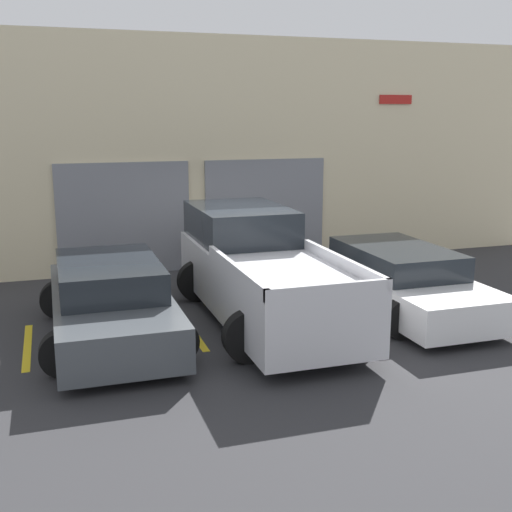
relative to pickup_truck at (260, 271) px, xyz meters
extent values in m
plane|color=#2D2D30|center=(0.00, 1.12, -0.88)|extent=(28.00, 28.00, 0.00)
cube|color=beige|center=(0.00, 4.42, 1.82)|extent=(17.98, 0.60, 5.39)
cube|color=slate|center=(-1.90, 4.08, 0.40)|extent=(2.99, 0.08, 2.56)
cube|color=slate|center=(1.50, 4.08, 0.40)|extent=(2.99, 0.08, 2.56)
cube|color=#B21E19|center=(4.94, 4.09, 3.10)|extent=(0.90, 0.03, 0.22)
cube|color=silver|center=(0.00, -0.30, -0.16)|extent=(1.86, 5.48, 0.99)
cube|color=#1E2328|center=(0.00, 1.21, 0.66)|extent=(1.71, 2.47, 0.66)
cube|color=silver|center=(-0.89, -1.53, 0.42)|extent=(0.08, 3.02, 0.18)
cube|color=silver|center=(0.89, -1.53, 0.42)|extent=(0.08, 3.02, 0.18)
cube|color=silver|center=(0.00, -3.00, 0.42)|extent=(1.86, 0.08, 0.18)
cylinder|color=black|center=(-0.82, 1.40, -0.48)|extent=(0.80, 0.22, 0.80)
cylinder|color=black|center=(0.82, 1.40, -0.48)|extent=(0.80, 0.22, 0.80)
cylinder|color=black|center=(-0.82, -2.00, -0.48)|extent=(0.80, 0.22, 0.80)
cylinder|color=black|center=(0.82, -2.00, -0.48)|extent=(0.80, 0.22, 0.80)
cube|color=white|center=(2.65, -0.30, -0.43)|extent=(1.79, 4.73, 0.59)
cube|color=#1E2328|center=(2.65, -0.18, 0.09)|extent=(1.57, 2.60, 0.45)
cylinder|color=black|center=(1.87, 1.17, -0.55)|extent=(0.66, 0.22, 0.66)
cylinder|color=black|center=(3.44, 1.17, -0.55)|extent=(0.66, 0.22, 0.66)
cylinder|color=black|center=(1.87, -1.76, -0.55)|extent=(0.66, 0.22, 0.66)
cylinder|color=black|center=(3.44, -1.76, -0.55)|extent=(0.66, 0.22, 0.66)
cube|color=#474C51|center=(-2.65, -0.30, -0.40)|extent=(1.80, 4.54, 0.65)
cube|color=#1E2328|center=(-2.65, -0.18, 0.17)|extent=(1.59, 2.50, 0.49)
cylinder|color=black|center=(-3.44, 1.11, -0.54)|extent=(0.68, 0.22, 0.68)
cylinder|color=black|center=(-1.86, 1.11, -0.54)|extent=(0.68, 0.22, 0.68)
cylinder|color=black|center=(-3.44, -1.70, -0.54)|extent=(0.68, 0.22, 0.68)
cylinder|color=black|center=(-1.86, -1.70, -0.54)|extent=(0.68, 0.22, 0.68)
cube|color=gold|center=(-3.98, -0.30, -0.87)|extent=(0.12, 2.20, 0.01)
cube|color=gold|center=(-1.33, -0.30, -0.87)|extent=(0.12, 2.20, 0.01)
cube|color=gold|center=(1.33, -0.30, -0.87)|extent=(0.12, 2.20, 0.01)
cube|color=gold|center=(3.98, -0.30, -0.87)|extent=(0.12, 2.20, 0.01)
camera|label=1|loc=(-3.49, -10.57, 2.72)|focal=45.00mm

